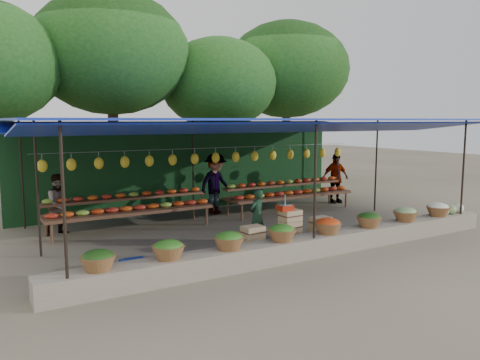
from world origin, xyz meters
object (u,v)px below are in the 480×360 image
crate_counter (289,230)px  blue_crate_front (156,271)px  blue_crate_back (133,267)px  weighing_scale (285,207)px  vendor_seated (257,215)px

crate_counter → blue_crate_front: size_ratio=5.28×
blue_crate_front → blue_crate_back: 0.55m
weighing_scale → vendor_seated: bearing=126.7°
crate_counter → weighing_scale: weighing_scale is taller
crate_counter → weighing_scale: size_ratio=6.52×
blue_crate_front → blue_crate_back: size_ratio=1.02×
weighing_scale → vendor_seated: size_ratio=0.30×
crate_counter → vendor_seated: bearing=134.4°
weighing_scale → blue_crate_back: size_ratio=0.83×
blue_crate_front → blue_crate_back: blue_crate_front is taller
crate_counter → blue_crate_back: 3.73m
weighing_scale → vendor_seated: 0.71m
crate_counter → vendor_seated: 0.80m
blue_crate_front → crate_counter: bearing=10.9°
blue_crate_back → crate_counter: bearing=3.2°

